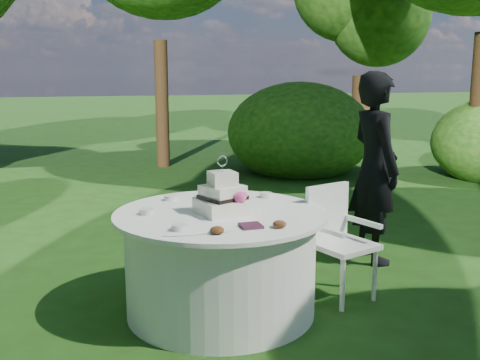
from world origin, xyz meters
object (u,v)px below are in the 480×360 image
guest (375,168)px  table (221,262)px  cake (223,198)px  napkins (251,226)px  chair (336,233)px

guest → table: guest is taller
table → cake: (0.01, -0.04, 0.50)m
napkins → guest: size_ratio=0.08×
napkins → chair: bearing=29.7°
napkins → cake: size_ratio=0.32×
cake → table: bearing=103.5°
guest → napkins: bearing=128.0°
table → chair: bearing=2.4°
guest → chair: guest is taller
cake → napkins: bearing=-78.3°
guest → chair: bearing=135.5°
table → chair: chair is taller
napkins → table: napkins is taller
cake → chair: cake is taller
table → cake: 0.50m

